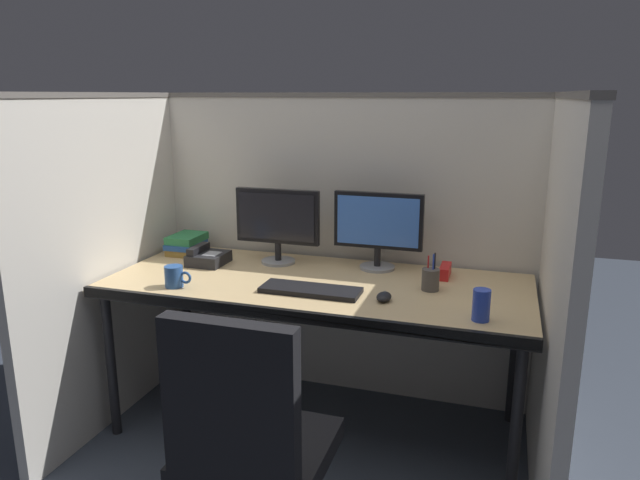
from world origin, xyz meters
TOP-DOWN VIEW (x-y plane):
  - ground_plane at (0.00, 0.00)m, footprint 8.00×8.00m
  - cubicle_partition_rear at (0.00, 0.74)m, footprint 2.21×0.06m
  - cubicle_partition_left at (-0.99, 0.20)m, footprint 0.06×1.41m
  - cubicle_partition_right at (0.99, 0.20)m, footprint 0.06×1.41m
  - desk at (0.00, 0.29)m, footprint 1.90×0.80m
  - monitor_left at (-0.28, 0.52)m, footprint 0.43×0.17m
  - monitor_right at (0.22, 0.57)m, footprint 0.43×0.17m
  - keyboard_main at (0.02, 0.14)m, footprint 0.43×0.15m
  - computer_mouse at (0.34, 0.13)m, footprint 0.06×0.10m
  - coffee_mug at (-0.57, 0.03)m, footprint 0.13×0.08m
  - book_stack at (-0.81, 0.55)m, footprint 0.15×0.22m
  - soda_can at (0.73, 0.03)m, footprint 0.07×0.07m
  - desk_phone at (-0.61, 0.40)m, footprint 0.17×0.19m
  - pen_cup at (0.51, 0.33)m, footprint 0.08×0.08m
  - red_stapler at (0.55, 0.54)m, footprint 0.04×0.15m

SIDE VIEW (x-z plane):
  - ground_plane at x=0.00m, z-range 0.00..0.00m
  - desk at x=0.00m, z-range 0.32..1.06m
  - keyboard_main at x=0.02m, z-range 0.74..0.76m
  - computer_mouse at x=0.34m, z-range 0.74..0.77m
  - red_stapler at x=0.55m, z-range 0.74..0.80m
  - desk_phone at x=-0.61m, z-range 0.73..0.82m
  - coffee_mug at x=-0.57m, z-range 0.74..0.84m
  - pen_cup at x=0.51m, z-range 0.71..0.87m
  - cubicle_partition_rear at x=0.00m, z-range 0.00..1.58m
  - cubicle_partition_left at x=-0.99m, z-range 0.00..1.58m
  - cubicle_partition_right at x=0.99m, z-range 0.00..1.58m
  - book_stack at x=-0.81m, z-range 0.74..0.84m
  - soda_can at x=0.73m, z-range 0.74..0.86m
  - monitor_left at x=-0.28m, z-range 0.77..1.14m
  - monitor_right at x=0.22m, z-range 0.77..1.14m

